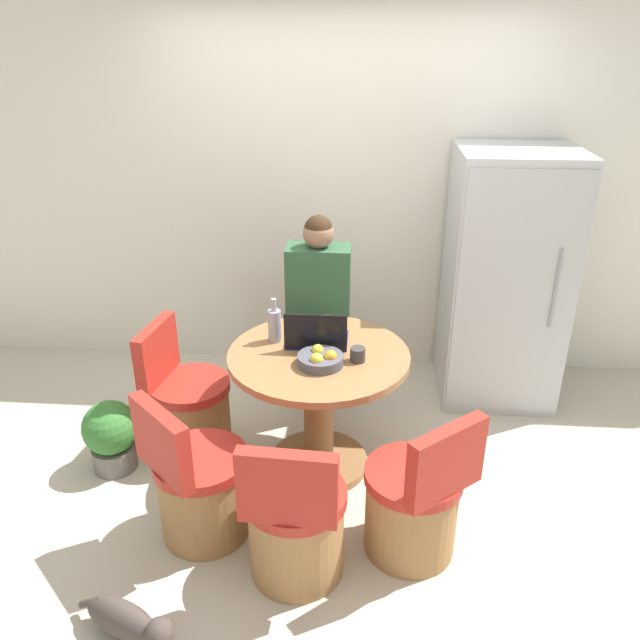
{
  "coord_description": "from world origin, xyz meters",
  "views": [
    {
      "loc": [
        0.16,
        -2.82,
        2.35
      ],
      "look_at": [
        -0.07,
        0.24,
        0.9
      ],
      "focal_mm": 35.0,
      "sensor_mm": 36.0,
      "label": 1
    }
  ],
  "objects_px": {
    "chair_near_left_corner": "(200,489)",
    "laptop": "(317,337)",
    "bottle": "(275,325)",
    "cat": "(127,621)",
    "chair_left_side": "(189,409)",
    "person_seated": "(319,305)",
    "dining_table": "(319,395)",
    "chair_near_camera": "(295,526)",
    "potted_plant": "(111,434)",
    "refrigerator": "(504,279)",
    "fruit_bowl": "(321,359)",
    "chair_near_right_corner": "(414,505)"
  },
  "relations": [
    {
      "from": "dining_table",
      "to": "laptop",
      "type": "xyz_separation_m",
      "value": [
        -0.02,
        0.1,
        0.31
      ]
    },
    {
      "from": "cat",
      "to": "fruit_bowl",
      "type": "bearing_deg",
      "value": 76.74
    },
    {
      "from": "cat",
      "to": "dining_table",
      "type": "bearing_deg",
      "value": 80.39
    },
    {
      "from": "chair_near_right_corner",
      "to": "chair_near_left_corner",
      "type": "bearing_deg",
      "value": -41.52
    },
    {
      "from": "dining_table",
      "to": "chair_near_left_corner",
      "type": "distance_m",
      "value": 0.82
    },
    {
      "from": "refrigerator",
      "to": "person_seated",
      "type": "xyz_separation_m",
      "value": [
        -1.21,
        -0.22,
        -0.12
      ]
    },
    {
      "from": "fruit_bowl",
      "to": "bottle",
      "type": "height_order",
      "value": "bottle"
    },
    {
      "from": "potted_plant",
      "to": "chair_near_right_corner",
      "type": "bearing_deg",
      "value": -16.65
    },
    {
      "from": "person_seated",
      "to": "potted_plant",
      "type": "bearing_deg",
      "value": 36.01
    },
    {
      "from": "dining_table",
      "to": "chair_near_left_corner",
      "type": "bearing_deg",
      "value": -133.47
    },
    {
      "from": "chair_near_left_corner",
      "to": "laptop",
      "type": "height_order",
      "value": "laptop"
    },
    {
      "from": "chair_left_side",
      "to": "fruit_bowl",
      "type": "bearing_deg",
      "value": -98.41
    },
    {
      "from": "refrigerator",
      "to": "chair_near_camera",
      "type": "relative_size",
      "value": 2.07
    },
    {
      "from": "chair_near_camera",
      "to": "fruit_bowl",
      "type": "bearing_deg",
      "value": -92.38
    },
    {
      "from": "person_seated",
      "to": "cat",
      "type": "height_order",
      "value": "person_seated"
    },
    {
      "from": "refrigerator",
      "to": "fruit_bowl",
      "type": "xyz_separation_m",
      "value": [
        -1.13,
        -1.07,
        -0.06
      ]
    },
    {
      "from": "cat",
      "to": "potted_plant",
      "type": "bearing_deg",
      "value": 134.46
    },
    {
      "from": "cat",
      "to": "potted_plant",
      "type": "xyz_separation_m",
      "value": [
        -0.47,
        1.1,
        0.14
      ]
    },
    {
      "from": "person_seated",
      "to": "fruit_bowl",
      "type": "height_order",
      "value": "person_seated"
    },
    {
      "from": "laptop",
      "to": "fruit_bowl",
      "type": "height_order",
      "value": "laptop"
    },
    {
      "from": "refrigerator",
      "to": "bottle",
      "type": "relative_size",
      "value": 6.58
    },
    {
      "from": "chair_near_right_corner",
      "to": "bottle",
      "type": "xyz_separation_m",
      "value": [
        -0.76,
        0.74,
        0.58
      ]
    },
    {
      "from": "chair_near_camera",
      "to": "bottle",
      "type": "relative_size",
      "value": 3.17
    },
    {
      "from": "bottle",
      "to": "chair_left_side",
      "type": "bearing_deg",
      "value": -178.95
    },
    {
      "from": "chair_near_left_corner",
      "to": "cat",
      "type": "height_order",
      "value": "chair_near_left_corner"
    },
    {
      "from": "chair_near_left_corner",
      "to": "bottle",
      "type": "height_order",
      "value": "bottle"
    },
    {
      "from": "dining_table",
      "to": "chair_near_camera",
      "type": "distance_m",
      "value": 0.82
    },
    {
      "from": "chair_left_side",
      "to": "bottle",
      "type": "height_order",
      "value": "bottle"
    },
    {
      "from": "person_seated",
      "to": "laptop",
      "type": "bearing_deg",
      "value": 93.21
    },
    {
      "from": "chair_near_camera",
      "to": "potted_plant",
      "type": "height_order",
      "value": "chair_near_camera"
    },
    {
      "from": "chair_left_side",
      "to": "chair_near_right_corner",
      "type": "bearing_deg",
      "value": -110.97
    },
    {
      "from": "bottle",
      "to": "chair_near_left_corner",
      "type": "bearing_deg",
      "value": -112.49
    },
    {
      "from": "chair_near_left_corner",
      "to": "person_seated",
      "type": "height_order",
      "value": "person_seated"
    },
    {
      "from": "refrigerator",
      "to": "chair_near_right_corner",
      "type": "xyz_separation_m",
      "value": [
        -0.65,
        -1.55,
        -0.57
      ]
    },
    {
      "from": "chair_near_camera",
      "to": "laptop",
      "type": "bearing_deg",
      "value": -88.43
    },
    {
      "from": "chair_near_left_corner",
      "to": "dining_table",
      "type": "bearing_deg",
      "value": -90.0
    },
    {
      "from": "refrigerator",
      "to": "person_seated",
      "type": "bearing_deg",
      "value": -169.62
    },
    {
      "from": "chair_near_camera",
      "to": "bottle",
      "type": "xyz_separation_m",
      "value": [
        -0.21,
        0.92,
        0.58
      ]
    },
    {
      "from": "fruit_bowl",
      "to": "bottle",
      "type": "bearing_deg",
      "value": 137.28
    },
    {
      "from": "laptop",
      "to": "cat",
      "type": "relative_size",
      "value": 0.71
    },
    {
      "from": "dining_table",
      "to": "chair_near_camera",
      "type": "bearing_deg",
      "value": -93.3
    },
    {
      "from": "bottle",
      "to": "potted_plant",
      "type": "bearing_deg",
      "value": -165.99
    },
    {
      "from": "chair_left_side",
      "to": "laptop",
      "type": "distance_m",
      "value": 0.93
    },
    {
      "from": "dining_table",
      "to": "bottle",
      "type": "distance_m",
      "value": 0.46
    },
    {
      "from": "dining_table",
      "to": "laptop",
      "type": "bearing_deg",
      "value": 100.42
    },
    {
      "from": "laptop",
      "to": "fruit_bowl",
      "type": "bearing_deg",
      "value": 99.69
    },
    {
      "from": "fruit_bowl",
      "to": "refrigerator",
      "type": "bearing_deg",
      "value": 43.29
    },
    {
      "from": "dining_table",
      "to": "fruit_bowl",
      "type": "bearing_deg",
      "value": -80.89
    },
    {
      "from": "chair_left_side",
      "to": "cat",
      "type": "height_order",
      "value": "chair_left_side"
    },
    {
      "from": "potted_plant",
      "to": "chair_near_left_corner",
      "type": "bearing_deg",
      "value": -36.29
    }
  ]
}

